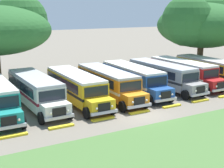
{
  "coord_description": "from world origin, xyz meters",
  "views": [
    {
      "loc": [
        -15.24,
        -21.48,
        8.81
      ],
      "look_at": [
        0.0,
        5.28,
        1.6
      ],
      "focal_mm": 51.75,
      "sensor_mm": 36.0,
      "label": 1
    }
  ],
  "objects_px": {
    "parked_bus_slot_5": "(133,78)",
    "secondary_tree": "(200,23)",
    "parked_bus_slot_2": "(36,90)",
    "parked_bus_slot_7": "(184,71)",
    "parked_bus_slot_6": "(163,75)",
    "parked_bus_slot_8": "(209,69)",
    "parked_bus_slot_3": "(76,86)",
    "parked_bus_slot_4": "(108,82)"
  },
  "relations": [
    {
      "from": "parked_bus_slot_5",
      "to": "secondary_tree",
      "type": "xyz_separation_m",
      "value": [
        15.42,
        6.39,
        5.24
      ]
    },
    {
      "from": "parked_bus_slot_2",
      "to": "parked_bus_slot_5",
      "type": "distance_m",
      "value": 10.62
    },
    {
      "from": "parked_bus_slot_2",
      "to": "parked_bus_slot_7",
      "type": "relative_size",
      "value": 1.0
    },
    {
      "from": "parked_bus_slot_7",
      "to": "parked_bus_slot_6",
      "type": "bearing_deg",
      "value": -84.39
    },
    {
      "from": "parked_bus_slot_5",
      "to": "secondary_tree",
      "type": "distance_m",
      "value": 17.49
    },
    {
      "from": "parked_bus_slot_5",
      "to": "parked_bus_slot_6",
      "type": "height_order",
      "value": "same"
    },
    {
      "from": "parked_bus_slot_6",
      "to": "secondary_tree",
      "type": "xyz_separation_m",
      "value": [
        11.56,
        6.53,
        5.24
      ]
    },
    {
      "from": "parked_bus_slot_8",
      "to": "secondary_tree",
      "type": "bearing_deg",
      "value": 148.38
    },
    {
      "from": "parked_bus_slot_6",
      "to": "parked_bus_slot_7",
      "type": "distance_m",
      "value": 3.35
    },
    {
      "from": "parked_bus_slot_5",
      "to": "parked_bus_slot_7",
      "type": "xyz_separation_m",
      "value": [
        7.2,
        0.17,
        0.0
      ]
    },
    {
      "from": "parked_bus_slot_3",
      "to": "parked_bus_slot_2",
      "type": "bearing_deg",
      "value": -98.69
    },
    {
      "from": "parked_bus_slot_8",
      "to": "secondary_tree",
      "type": "height_order",
      "value": "secondary_tree"
    },
    {
      "from": "parked_bus_slot_7",
      "to": "parked_bus_slot_8",
      "type": "bearing_deg",
      "value": 83.94
    },
    {
      "from": "parked_bus_slot_3",
      "to": "parked_bus_slot_7",
      "type": "bearing_deg",
      "value": 93.41
    },
    {
      "from": "parked_bus_slot_2",
      "to": "parked_bus_slot_4",
      "type": "bearing_deg",
      "value": 84.72
    },
    {
      "from": "parked_bus_slot_2",
      "to": "secondary_tree",
      "type": "relative_size",
      "value": 0.75
    },
    {
      "from": "parked_bus_slot_2",
      "to": "parked_bus_slot_5",
      "type": "bearing_deg",
      "value": 88.24
    },
    {
      "from": "parked_bus_slot_3",
      "to": "secondary_tree",
      "type": "xyz_separation_m",
      "value": [
        22.26,
        6.88,
        5.24
      ]
    },
    {
      "from": "parked_bus_slot_3",
      "to": "parked_bus_slot_6",
      "type": "relative_size",
      "value": 1.0
    },
    {
      "from": "parked_bus_slot_3",
      "to": "parked_bus_slot_4",
      "type": "xyz_separation_m",
      "value": [
        3.54,
        0.08,
        0.0
      ]
    },
    {
      "from": "parked_bus_slot_4",
      "to": "parked_bus_slot_6",
      "type": "xyz_separation_m",
      "value": [
        7.17,
        0.27,
        0.0
      ]
    },
    {
      "from": "parked_bus_slot_4",
      "to": "secondary_tree",
      "type": "xyz_separation_m",
      "value": [
        18.73,
        6.8,
        5.24
      ]
    },
    {
      "from": "parked_bus_slot_3",
      "to": "parked_bus_slot_4",
      "type": "distance_m",
      "value": 3.54
    },
    {
      "from": "parked_bus_slot_8",
      "to": "parked_bus_slot_4",
      "type": "bearing_deg",
      "value": -87.21
    },
    {
      "from": "parked_bus_slot_3",
      "to": "parked_bus_slot_5",
      "type": "relative_size",
      "value": 1.0
    },
    {
      "from": "parked_bus_slot_5",
      "to": "parked_bus_slot_7",
      "type": "relative_size",
      "value": 1.0
    },
    {
      "from": "parked_bus_slot_7",
      "to": "parked_bus_slot_5",
      "type": "bearing_deg",
      "value": -88.33
    },
    {
      "from": "parked_bus_slot_3",
      "to": "parked_bus_slot_4",
      "type": "bearing_deg",
      "value": 92.05
    },
    {
      "from": "parked_bus_slot_8",
      "to": "secondary_tree",
      "type": "distance_m",
      "value": 9.55
    },
    {
      "from": "parked_bus_slot_2",
      "to": "parked_bus_slot_8",
      "type": "xyz_separation_m",
      "value": [
        21.59,
        -0.38,
        0.0
      ]
    },
    {
      "from": "parked_bus_slot_3",
      "to": "parked_bus_slot_8",
      "type": "relative_size",
      "value": 1.0
    },
    {
      "from": "parked_bus_slot_2",
      "to": "parked_bus_slot_5",
      "type": "relative_size",
      "value": 1.0
    },
    {
      "from": "parked_bus_slot_2",
      "to": "parked_bus_slot_7",
      "type": "distance_m",
      "value": 17.81
    },
    {
      "from": "parked_bus_slot_6",
      "to": "secondary_tree",
      "type": "relative_size",
      "value": 0.75
    },
    {
      "from": "parked_bus_slot_8",
      "to": "parked_bus_slot_6",
      "type": "bearing_deg",
      "value": -88.75
    },
    {
      "from": "parked_bus_slot_3",
      "to": "secondary_tree",
      "type": "distance_m",
      "value": 23.89
    },
    {
      "from": "parked_bus_slot_6",
      "to": "secondary_tree",
      "type": "bearing_deg",
      "value": 117.96
    },
    {
      "from": "parked_bus_slot_3",
      "to": "parked_bus_slot_6",
      "type": "bearing_deg",
      "value": 92.6
    },
    {
      "from": "parked_bus_slot_4",
      "to": "secondary_tree",
      "type": "distance_m",
      "value": 20.6
    },
    {
      "from": "parked_bus_slot_8",
      "to": "parked_bus_slot_5",
      "type": "bearing_deg",
      "value": -89.15
    },
    {
      "from": "secondary_tree",
      "to": "parked_bus_slot_3",
      "type": "bearing_deg",
      "value": -162.82
    },
    {
      "from": "parked_bus_slot_2",
      "to": "parked_bus_slot_8",
      "type": "relative_size",
      "value": 1.0
    }
  ]
}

